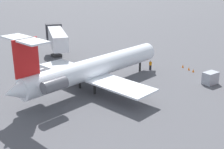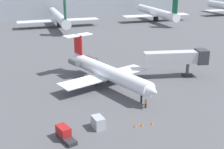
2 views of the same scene
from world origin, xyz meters
TOP-DOWN VIEW (x-y plane):
  - ground_plane at (0.00, 0.00)m, footprint 400.00×400.00m
  - regional_jet at (3.66, 0.30)m, footprint 20.77×28.10m
  - jet_bridge at (21.20, -0.40)m, footprint 14.69×6.22m
  - ground_crew_marshaller at (6.74, -12.32)m, footprint 0.30×0.43m
  - baggage_tug_lead at (-8.87, -17.58)m, footprint 2.46×4.23m
  - cargo_container_uld at (-3.37, -16.19)m, footprint 1.77×2.45m
  - traffic_cone_near at (2.09, -18.02)m, footprint 0.36×0.36m
  - traffic_cone_mid at (4.91, -18.22)m, footprint 0.36×0.36m
  - traffic_cone_far at (3.24, -18.10)m, footprint 0.36×0.36m
  - terminal_building at (0.00, 105.22)m, footprint 154.50×19.18m
  - parked_airliner_centre at (7.74, 71.91)m, footprint 34.56×40.98m
  - parked_airliner_east_mid at (54.26, 70.87)m, footprint 32.90×38.99m

SIDE VIEW (x-z plane):
  - ground_plane at x=0.00m, z-range -0.10..0.00m
  - traffic_cone_near at x=2.09m, z-range 0.00..0.55m
  - traffic_cone_mid at x=4.91m, z-range 0.00..0.55m
  - traffic_cone_far at x=3.24m, z-range 0.00..0.55m
  - baggage_tug_lead at x=-8.87m, z-range -0.11..1.79m
  - ground_crew_marshaller at x=6.74m, z-range 0.01..1.70m
  - cargo_container_uld at x=-3.37m, z-range 0.00..1.88m
  - regional_jet at x=3.66m, z-range -1.35..7.82m
  - parked_airliner_east_mid at x=54.26m, z-range -2.41..10.66m
  - parked_airliner_centre at x=7.74m, z-range -2.41..10.71m
  - jet_bridge at x=21.20m, z-range 1.43..7.68m
  - terminal_building at x=0.00m, z-range 0.02..12.18m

